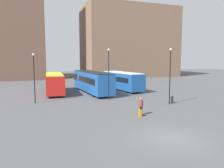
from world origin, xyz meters
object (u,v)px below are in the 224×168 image
object	(u,v)px
trash_bin	(171,100)
suitcase	(140,113)
lamp_post_1	(109,70)
lamp_post_2	(34,74)
lamp_post_0	(170,72)
bus_2	(122,80)
bus_0	(54,83)
bus_1	(92,81)
traveler	(141,105)

from	to	relation	value
trash_bin	suitcase	bearing A→B (deg)	-146.26
lamp_post_1	lamp_post_2	size ratio (longest dim) A/B	1.11
lamp_post_1	lamp_post_2	distance (m)	8.96
lamp_post_0	lamp_post_1	world-z (taller)	lamp_post_1
lamp_post_2	lamp_post_1	bearing A→B (deg)	-5.42
bus_2	lamp_post_1	size ratio (longest dim) A/B	1.52
lamp_post_0	lamp_post_1	bearing A→B (deg)	138.47
bus_0	lamp_post_0	size ratio (longest dim) A/B	1.49
lamp_post_2	suitcase	bearing A→B (deg)	-46.94
lamp_post_1	trash_bin	bearing A→B (deg)	-36.31
bus_1	traveler	size ratio (longest dim) A/B	7.51
bus_0	suitcase	xyz separation A→B (m)	(6.09, -16.52, -1.28)
suitcase	bus_2	bearing A→B (deg)	-12.43
bus_0	traveler	distance (m)	17.32
suitcase	lamp_post_1	world-z (taller)	lamp_post_1
bus_1	lamp_post_1	bearing A→B (deg)	-179.89
bus_0	trash_bin	world-z (taller)	bus_0
lamp_post_1	suitcase	bearing A→B (deg)	-89.76
bus_2	trash_bin	distance (m)	12.21
traveler	bus_0	bearing A→B (deg)	26.01
lamp_post_0	bus_0	bearing A→B (deg)	132.46
bus_1	trash_bin	bearing A→B (deg)	-153.41
lamp_post_0	bus_1	bearing A→B (deg)	117.81
bus_0	lamp_post_2	distance (m)	7.73
traveler	lamp_post_0	distance (m)	6.85
bus_1	bus_2	world-z (taller)	bus_1
lamp_post_0	trash_bin	distance (m)	3.37
bus_0	lamp_post_1	world-z (taller)	lamp_post_1
bus_1	traveler	world-z (taller)	bus_1
traveler	suitcase	world-z (taller)	traveler
bus_0	bus_2	size ratio (longest dim) A/B	0.97
traveler	lamp_post_1	distance (m)	8.76
traveler	suitcase	distance (m)	0.82
bus_1	trash_bin	world-z (taller)	bus_1
bus_1	trash_bin	distance (m)	13.23
bus_2	trash_bin	xyz separation A→B (m)	(1.30, -12.08, -1.19)
lamp_post_0	lamp_post_2	size ratio (longest dim) A/B	1.10
bus_2	traveler	world-z (taller)	bus_2
lamp_post_0	lamp_post_1	size ratio (longest dim) A/B	0.99
lamp_post_1	trash_bin	distance (m)	8.43
traveler	lamp_post_0	xyz separation A→B (m)	(5.35, 3.28, 2.74)
traveler	lamp_post_1	size ratio (longest dim) A/B	0.25
trash_bin	traveler	bearing A→B (deg)	-147.91
bus_1	lamp_post_2	bearing A→B (deg)	120.63
bus_2	lamp_post_0	bearing A→B (deg)	175.31
lamp_post_0	lamp_post_1	distance (m)	7.57
lamp_post_1	lamp_post_2	world-z (taller)	lamp_post_1
bus_1	lamp_post_2	world-z (taller)	lamp_post_2
lamp_post_0	trash_bin	xyz separation A→B (m)	(0.57, 0.43, -3.29)
lamp_post_2	lamp_post_0	bearing A→B (deg)	-21.91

